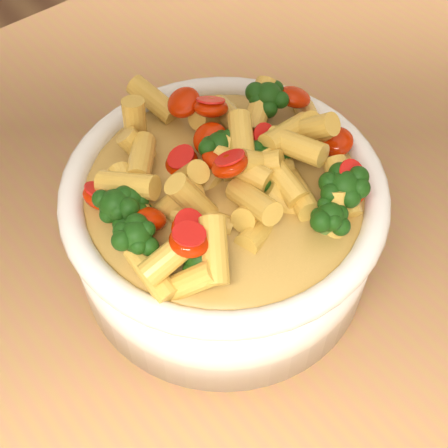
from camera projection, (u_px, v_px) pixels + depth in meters
table at (247, 326)px, 0.57m from camera, size 1.20×0.80×0.90m
serving_bowl at (224, 223)px, 0.45m from camera, size 0.22×0.22×0.10m
pasta_salad at (224, 168)px, 0.40m from camera, size 0.18×0.18×0.04m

